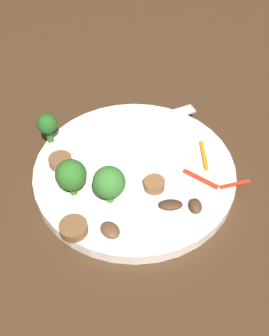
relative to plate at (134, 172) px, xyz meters
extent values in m
plane|color=#422B19|center=(0.00, 0.00, -0.01)|extent=(1.40, 1.40, 0.00)
cylinder|color=white|center=(0.00, 0.00, 0.00)|extent=(0.27, 0.27, 0.02)
cube|color=silver|center=(0.03, 0.08, 0.01)|extent=(0.15, 0.01, 0.00)
cube|color=silver|center=(0.12, 0.08, 0.01)|extent=(0.04, 0.02, 0.00)
cylinder|color=#347525|center=(-0.09, -0.01, 0.02)|extent=(0.01, 0.01, 0.02)
sphere|color=#2D6B23|center=(-0.09, -0.01, 0.04)|extent=(0.04, 0.04, 0.04)
cylinder|color=#296420|center=(-0.09, 0.10, 0.02)|extent=(0.01, 0.01, 0.02)
sphere|color=#235B1E|center=(-0.09, 0.10, 0.04)|extent=(0.03, 0.03, 0.03)
cylinder|color=#408630|center=(-0.05, -0.04, 0.02)|extent=(0.01, 0.01, 0.02)
sphere|color=#387A2D|center=(-0.05, -0.04, 0.04)|extent=(0.04, 0.04, 0.04)
cylinder|color=brown|center=(0.01, -0.04, 0.01)|extent=(0.04, 0.04, 0.01)
cylinder|color=brown|center=(-0.11, -0.07, 0.01)|extent=(0.05, 0.05, 0.01)
cylinder|color=brown|center=(-0.09, 0.05, 0.01)|extent=(0.04, 0.04, 0.01)
ellipsoid|color=#422B19|center=(0.02, -0.08, 0.01)|extent=(0.03, 0.03, 0.01)
ellipsoid|color=#4C331E|center=(0.04, -0.09, 0.01)|extent=(0.02, 0.03, 0.01)
ellipsoid|color=brown|center=(-0.07, -0.08, 0.01)|extent=(0.03, 0.03, 0.01)
cube|color=red|center=(0.07, -0.05, 0.01)|extent=(0.03, 0.05, 0.00)
cube|color=red|center=(0.11, -0.08, 0.01)|extent=(0.04, 0.01, 0.00)
cube|color=orange|center=(0.10, -0.02, 0.01)|extent=(0.02, 0.05, 0.00)
camera|label=1|loc=(-0.15, -0.35, 0.42)|focal=44.41mm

